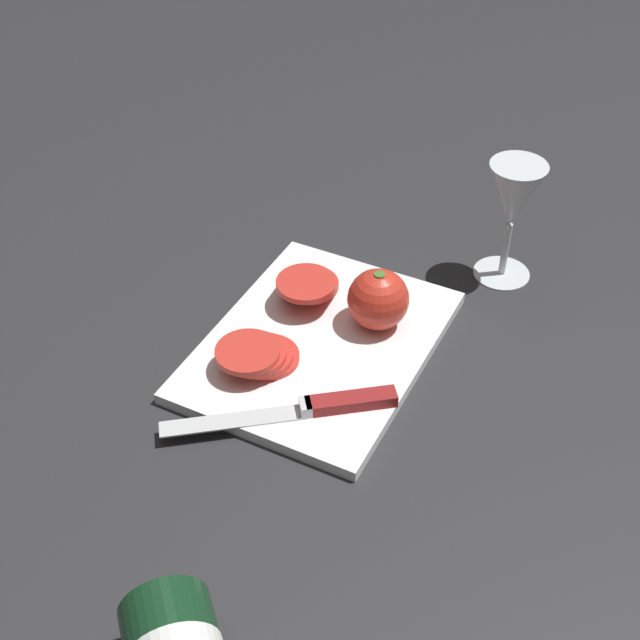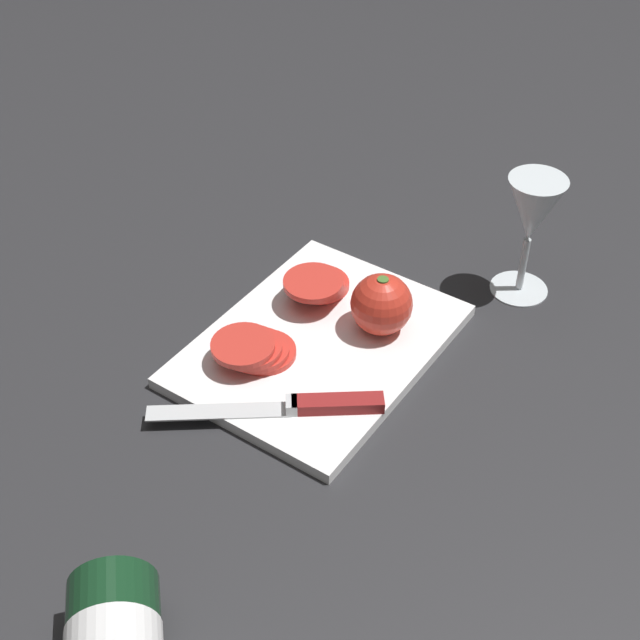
% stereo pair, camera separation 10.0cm
% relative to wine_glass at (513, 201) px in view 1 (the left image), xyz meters
% --- Properties ---
extents(ground_plane, '(3.00, 3.00, 0.00)m').
position_rel_wine_glass_xyz_m(ground_plane, '(-0.23, 0.13, -0.11)').
color(ground_plane, '#28282B').
extents(cutting_board, '(0.31, 0.24, 0.01)m').
position_rel_wine_glass_xyz_m(cutting_board, '(-0.23, 0.14, -0.10)').
color(cutting_board, white).
rests_on(cutting_board, ground_plane).
extents(wine_glass, '(0.07, 0.07, 0.16)m').
position_rel_wine_glass_xyz_m(wine_glass, '(0.00, 0.00, 0.00)').
color(wine_glass, silver).
rests_on(wine_glass, ground_plane).
extents(whole_tomato, '(0.07, 0.07, 0.07)m').
position_rel_wine_glass_xyz_m(whole_tomato, '(-0.17, 0.10, -0.06)').
color(whole_tomato, red).
rests_on(whole_tomato, cutting_board).
extents(knife, '(0.17, 0.21, 0.01)m').
position_rel_wine_glass_xyz_m(knife, '(-0.32, 0.09, -0.09)').
color(knife, silver).
rests_on(knife, cutting_board).
extents(tomato_slice_stack_near, '(0.09, 0.08, 0.03)m').
position_rel_wine_glass_xyz_m(tomato_slice_stack_near, '(-0.30, 0.19, -0.08)').
color(tomato_slice_stack_near, red).
rests_on(tomato_slice_stack_near, cutting_board).
extents(tomato_slice_stack_far, '(0.10, 0.08, 0.04)m').
position_rel_wine_glass_xyz_m(tomato_slice_stack_far, '(-0.17, 0.19, -0.08)').
color(tomato_slice_stack_far, red).
rests_on(tomato_slice_stack_far, cutting_board).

